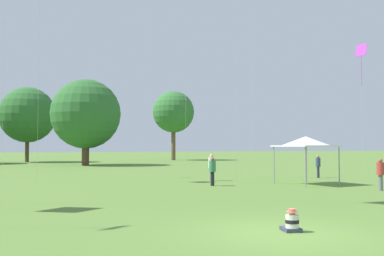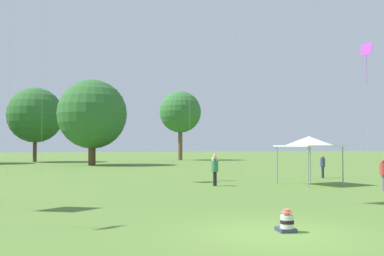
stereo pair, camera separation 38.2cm
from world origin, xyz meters
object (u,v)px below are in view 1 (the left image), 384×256
Objects in this scene: seated_toddler at (292,222)px; person_standing_5 at (381,172)px; canopy_tent at (306,142)px; kite_5 at (361,55)px; distant_tree_2 at (173,112)px; distant_tree_1 at (86,114)px; person_standing_0 at (211,165)px; distant_tree_0 at (28,115)px; person_standing_4 at (212,169)px; person_standing_1 at (318,164)px.

person_standing_5 is at bearing 47.38° from seated_toddler.
kite_5 is (6.37, 2.95, 5.95)m from canopy_tent.
distant_tree_2 is (-1.38, 41.06, -1.01)m from kite_5.
canopy_tent is at bearing -72.20° from distant_tree_1.
person_standing_0 is at bearing -68.21° from kite_5.
seated_toddler is 54.83m from distant_tree_0.
canopy_tent reaches higher than person_standing_4.
person_standing_4 is 0.99× the size of person_standing_5.
distant_tree_2 is at bearing 44.60° from distant_tree_1.
seated_toddler is 0.06× the size of distant_tree_2.
distant_tree_1 is at bearing 98.82° from person_standing_1.
person_standing_4 is (-1.21, -3.29, -0.07)m from person_standing_0.
distant_tree_2 reaches higher than distant_tree_1.
person_standing_0 is 0.17× the size of distant_tree_1.
kite_5 is 44.98m from distant_tree_0.
distant_tree_0 reaches higher than seated_toddler.
canopy_tent is (8.23, 12.04, 2.19)m from seated_toddler.
distant_tree_0 is at bearing -121.78° from kite_5.
distant_tree_0 reaches higher than person_standing_4.
distant_tree_0 is at bearing -102.98° from person_standing_5.
person_standing_4 is at bearing 170.91° from canopy_tent.
person_standing_0 is at bearing 84.58° from seated_toddler.
distant_tree_2 reaches higher than person_standing_0.
person_standing_5 is 48.84m from distant_tree_2.
distant_tree_0 is at bearing -174.25° from distant_tree_2.
kite_5 reaches higher than person_standing_1.
person_standing_1 is at bearing -62.56° from distant_tree_1.
kite_5 reaches higher than person_standing_5.
person_standing_1 is at bearing 62.39° from seated_toddler.
canopy_tent is 45.03m from distant_tree_0.
distant_tree_1 is (-1.30, 41.73, 5.54)m from seated_toddler.
distant_tree_0 is (-19.75, 37.67, 5.41)m from person_standing_1.
person_standing_1 is 0.16× the size of distant_tree_1.
person_standing_5 is at bearing -29.75° from person_standing_0.
kite_5 is 0.94× the size of distant_tree_1.
person_standing_5 is (5.63, -8.42, -0.06)m from person_standing_0.
canopy_tent is (-3.69, -4.22, 1.50)m from person_standing_1.
person_standing_1 is 40.33m from distant_tree_2.
person_standing_1 is at bearing 48.80° from canopy_tent.
distant_tree_1 reaches higher than seated_toddler.
distant_tree_0 is at bearing 99.04° from person_standing_1.
person_standing_5 is at bearing 130.25° from person_standing_4.
seated_toddler is 0.38× the size of person_standing_1.
seated_toddler is 13.23m from person_standing_4.
person_standing_4 is at bearing -178.32° from person_standing_1.
person_standing_4 is at bearing -75.42° from distant_tree_0.
distant_tree_0 reaches higher than person_standing_0.
distant_tree_1 is at bearing 128.36° from person_standing_0.
distant_tree_2 is at bearing 103.56° from person_standing_0.
kite_5 is at bearing -59.26° from distant_tree_1.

